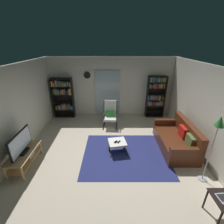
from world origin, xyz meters
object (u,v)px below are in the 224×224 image
bookshelf_near_sofa (156,95)px  ottoman (118,143)px  tv_remote (119,142)px  tv_stand (26,156)px  television (21,143)px  bookshelf_near_tv (64,96)px  wall_clock (88,75)px  leather_sofa (177,140)px  cell_phone (116,142)px  floor_lamp_by_sofa (218,129)px  lounge_armchair (111,113)px

bookshelf_near_sofa → ottoman: bearing=-124.0°
tv_remote → bookshelf_near_sofa: bearing=89.6°
tv_stand → ottoman: size_ratio=1.91×
television → tv_remote: bearing=12.9°
bookshelf_near_tv → wall_clock: wall_clock is taller
leather_sofa → cell_phone: (-1.95, -0.22, 0.06)m
tv_stand → bookshelf_near_sofa: 5.40m
leather_sofa → cell_phone: size_ratio=12.96×
bookshelf_near_tv → floor_lamp_by_sofa: bearing=-39.6°
lounge_armchair → ottoman: lounge_armchair is taller
tv_remote → wall_clock: bearing=147.2°
floor_lamp_by_sofa → ottoman: bearing=152.8°
lounge_armchair → floor_lamp_by_sofa: size_ratio=0.59×
wall_clock → leather_sofa: bearing=-39.3°
lounge_armchair → tv_remote: 1.78m
tv_stand → floor_lamp_by_sofa: bearing=-5.9°
ottoman → tv_remote: 0.09m
ottoman → bookshelf_near_tv: bearing=131.9°
tv_stand → wall_clock: bearing=68.8°
lounge_armchair → wall_clock: wall_clock is taller
tv_stand → leather_sofa: leather_sofa is taller
floor_lamp_by_sofa → wall_clock: (-3.33, 3.84, 0.41)m
leather_sofa → tv_remote: leather_sofa is taller
bookshelf_near_tv → floor_lamp_by_sofa: (4.41, -3.65, 0.45)m
bookshelf_near_tv → leather_sofa: 4.88m
tv_stand → lounge_armchair: lounge_armchair is taller
ottoman → tv_remote: size_ratio=4.15×
tv_remote → cell_phone: 0.09m
bookshelf_near_sofa → wall_clock: 3.10m
television → bookshelf_near_sofa: size_ratio=0.52×
lounge_armchair → cell_phone: lounge_armchair is taller
lounge_armchair → tv_remote: size_ratio=7.10×
leather_sofa → lounge_armchair: size_ratio=1.78×
lounge_armchair → floor_lamp_by_sofa: floor_lamp_by_sofa is taller
floor_lamp_by_sofa → lounge_armchair: bearing=129.7°
tv_stand → cell_phone: tv_stand is taller
bookshelf_near_tv → ottoman: bookshelf_near_tv is taller
bookshelf_near_sofa → lounge_armchair: bearing=-156.1°
tv_stand → bookshelf_near_tv: size_ratio=0.65×
cell_phone → floor_lamp_by_sofa: bearing=6.5°
ottoman → cell_phone: 0.09m
leather_sofa → wall_clock: (-3.13, 2.56, 1.54)m
bookshelf_near_sofa → floor_lamp_by_sofa: bookshelf_near_sofa is taller
ottoman → wall_clock: size_ratio=2.06×
tv_stand → tv_remote: bearing=12.5°
television → tv_remote: television is taller
television → lounge_armchair: bearing=45.6°
tv_stand → lounge_armchair: (2.30, 2.33, 0.23)m
cell_phone → floor_lamp_by_sofa: size_ratio=0.08×
tv_stand → tv_remote: size_ratio=7.95×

